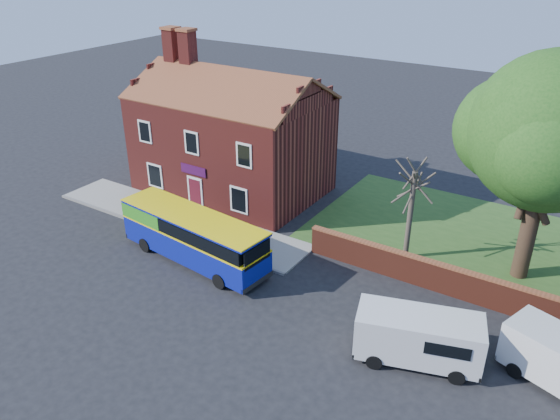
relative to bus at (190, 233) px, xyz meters
The scene contains 10 objects.
ground 4.50m from the bus, 39.55° to the right, with size 120.00×120.00×0.00m, color black.
pavement 5.09m from the bus, 140.73° to the left, with size 18.00×3.50×0.12m, color gray.
kerb 4.26m from the bus, 160.62° to the left, with size 18.00×0.15×0.14m, color slate.
grass_strip 19.31m from the bus, 32.43° to the left, with size 26.00×12.00×0.04m, color #426B28.
shop_building 9.77m from the bus, 113.20° to the left, with size 12.30×8.13×10.50m.
boundary_wall 16.83m from the bus, 14.90° to the left, with size 22.00×0.38×1.60m.
bus is the anchor object (origin of this frame).
van_near 13.35m from the bus, ahead, with size 5.45×3.45×2.23m.
large_tree 18.70m from the bus, 27.68° to the left, with size 9.56×7.56×11.66m.
bare_tree 11.91m from the bus, 33.30° to the left, with size 2.11×2.51×5.62m.
Camera 1 is at (14.84, -16.40, 15.88)m, focal length 35.00 mm.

